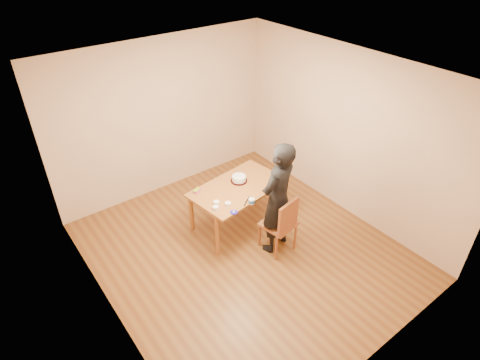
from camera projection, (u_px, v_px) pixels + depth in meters
room_shell at (230, 165)px, 5.52m from camera, size 4.00×4.50×2.70m
dining_table at (238, 188)px, 6.14m from camera, size 1.54×1.05×0.04m
dining_chair at (278, 224)px, 5.86m from camera, size 0.51×0.51×0.04m
cake_plate at (239, 181)px, 6.25m from camera, size 0.26×0.26×0.02m
cake at (239, 178)px, 6.23m from camera, size 0.22×0.22×0.07m
frosting_dome at (239, 176)px, 6.20m from camera, size 0.21×0.21×0.03m
frosting_tub at (252, 201)px, 5.76m from camera, size 0.09×0.09×0.08m
frosting_lid at (234, 212)px, 5.60m from camera, size 0.11×0.11×0.01m
frosting_dollop at (234, 212)px, 5.60m from camera, size 0.04×0.04×0.02m
ramekin_green at (228, 204)px, 5.74m from camera, size 0.09×0.09×0.04m
ramekin_yellow at (216, 203)px, 5.76m from camera, size 0.09×0.09×0.04m
ramekin_multi at (216, 208)px, 5.66m from camera, size 0.09×0.09×0.04m
candy_box_pink at (197, 191)px, 6.02m from camera, size 0.14×0.13×0.02m
candy_box_green at (196, 190)px, 6.01m from camera, size 0.13×0.10×0.02m
spatula at (246, 202)px, 5.79m from camera, size 0.15×0.11×0.01m
person at (278, 199)px, 5.65m from camera, size 0.73×0.57×1.76m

